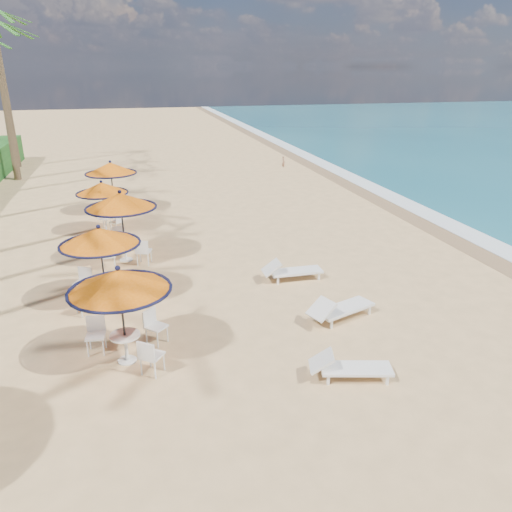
# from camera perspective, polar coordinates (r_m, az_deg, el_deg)

# --- Properties ---
(ground) EXTENTS (160.00, 160.00, 0.00)m
(ground) POSITION_cam_1_polar(r_m,az_deg,el_deg) (12.95, 7.22, -9.92)
(ground) COLOR tan
(ground) RESTS_ON ground
(foam_strip) EXTENTS (1.20, 140.00, 0.04)m
(foam_strip) POSITION_cam_1_polar(r_m,az_deg,el_deg) (25.29, 18.89, 4.60)
(foam_strip) COLOR white
(foam_strip) RESTS_ON ground
(wetsand_band) EXTENTS (1.40, 140.00, 0.02)m
(wetsand_band) POSITION_cam_1_polar(r_m,az_deg,el_deg) (24.82, 17.13, 4.50)
(wetsand_band) COLOR olive
(wetsand_band) RESTS_ON ground
(station_0) EXTENTS (2.36, 2.36, 2.46)m
(station_0) POSITION_cam_1_polar(r_m,az_deg,el_deg) (11.75, -15.09, -3.98)
(station_0) COLOR black
(station_0) RESTS_ON ground
(station_1) EXTENTS (2.31, 2.31, 2.41)m
(station_1) POSITION_cam_1_polar(r_m,az_deg,el_deg) (14.96, -17.47, 1.03)
(station_1) COLOR black
(station_1) RESTS_ON ground
(station_2) EXTENTS (2.49, 2.55, 2.60)m
(station_2) POSITION_cam_1_polar(r_m,az_deg,el_deg) (18.15, -15.16, 5.14)
(station_2) COLOR black
(station_2) RESTS_ON ground
(station_3) EXTENTS (2.14, 2.25, 2.23)m
(station_3) POSITION_cam_1_polar(r_m,az_deg,el_deg) (21.79, -17.09, 6.96)
(station_3) COLOR black
(station_3) RESTS_ON ground
(station_4) EXTENTS (2.40, 2.40, 2.51)m
(station_4) POSITION_cam_1_polar(r_m,az_deg,el_deg) (24.77, -16.11, 9.14)
(station_4) COLOR black
(station_4) RESTS_ON ground
(lounger_near) EXTENTS (1.93, 1.02, 0.66)m
(lounger_near) POSITION_cam_1_polar(r_m,az_deg,el_deg) (11.59, 10.45, -12.34)
(lounger_near) COLOR silver
(lounger_near) RESTS_ON ground
(lounger_mid) EXTENTS (2.15, 1.31, 0.74)m
(lounger_mid) POSITION_cam_1_polar(r_m,az_deg,el_deg) (14.01, 9.49, -5.93)
(lounger_mid) COLOR silver
(lounger_mid) RESTS_ON ground
(lounger_far) EXTENTS (1.99, 0.63, 0.71)m
(lounger_far) POSITION_cam_1_polar(r_m,az_deg,el_deg) (16.39, 3.94, -1.65)
(lounger_far) COLOR silver
(lounger_far) RESTS_ON ground
(person) EXTENTS (0.22, 0.32, 0.82)m
(person) POSITION_cam_1_polar(r_m,az_deg,el_deg) (35.37, 3.15, 10.74)
(person) COLOR #8E6148
(person) RESTS_ON ground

